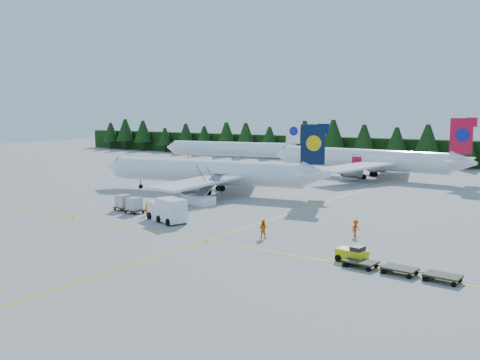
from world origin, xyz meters
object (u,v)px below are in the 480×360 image
Objects in this scene: airliner_navy at (202,172)px; airstairs at (200,198)px; airliner_red at (358,159)px; service_truck at (167,210)px; baggage_tug at (353,254)px.

airstairs is at bearing -64.13° from airliner_navy.
service_truck is (-2.15, -51.94, -2.06)m from airliner_red.
airliner_red is at bearing 120.23° from baggage_tug.
baggage_tug is at bearing 10.16° from service_truck.
baggage_tug is at bearing -19.74° from airstairs.
baggage_tug is at bearing -65.13° from airliner_red.
service_truck reaches higher than baggage_tug.
airliner_navy is 0.93× the size of airliner_red.
airstairs is 1.06× the size of service_truck.
baggage_tug is (21.93, -55.67, -2.78)m from airliner_red.
airliner_navy is 34.63m from airliner_red.
service_truck is 2.27× the size of baggage_tug.
baggage_tug is (34.45, -23.38, -2.57)m from airliner_navy.
airliner_red is 6.45× the size of service_truck.
airliner_navy is 5.66× the size of airstairs.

